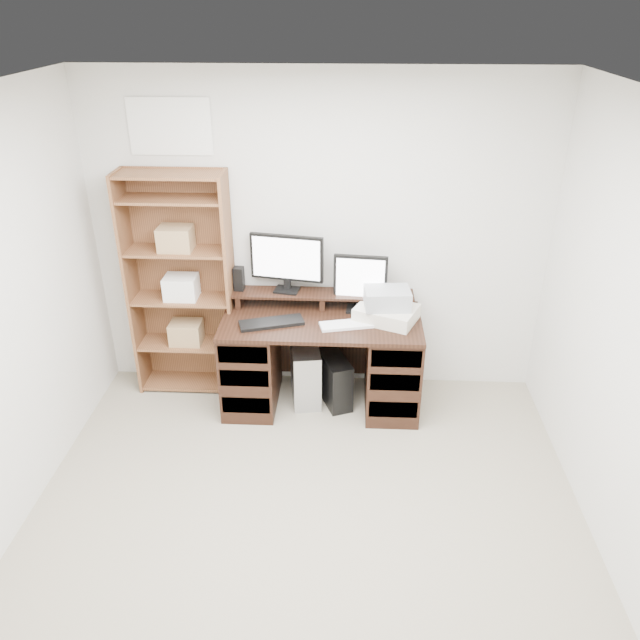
# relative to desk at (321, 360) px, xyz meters

# --- Properties ---
(room) EXTENTS (3.54, 4.04, 2.54)m
(room) POSITION_rel_desk_xyz_m (-0.04, -1.64, 0.86)
(room) COLOR gray
(room) RESTS_ON ground
(desk) EXTENTS (1.50, 0.70, 0.75)m
(desk) POSITION_rel_desk_xyz_m (0.00, 0.00, 0.00)
(desk) COLOR black
(desk) RESTS_ON ground
(riser_shelf) EXTENTS (1.40, 0.22, 0.12)m
(riser_shelf) POSITION_rel_desk_xyz_m (0.00, 0.21, 0.45)
(riser_shelf) COLOR black
(riser_shelf) RESTS_ON desk
(monitor_wide) EXTENTS (0.56, 0.17, 0.45)m
(monitor_wide) POSITION_rel_desk_xyz_m (-0.28, 0.24, 0.73)
(monitor_wide) COLOR black
(monitor_wide) RESTS_ON riser_shelf
(monitor_small) EXTENTS (0.41, 0.17, 0.44)m
(monitor_small) POSITION_rel_desk_xyz_m (0.29, 0.17, 0.60)
(monitor_small) COLOR black
(monitor_small) RESTS_ON desk
(speaker) EXTENTS (0.08, 0.08, 0.19)m
(speaker) POSITION_rel_desk_xyz_m (-0.65, 0.23, 0.57)
(speaker) COLOR black
(speaker) RESTS_ON riser_shelf
(keyboard_black) EXTENTS (0.50, 0.29, 0.03)m
(keyboard_black) POSITION_rel_desk_xyz_m (-0.36, -0.11, 0.37)
(keyboard_black) COLOR black
(keyboard_black) RESTS_ON desk
(keyboard_white) EXTENTS (0.47, 0.24, 0.02)m
(keyboard_white) POSITION_rel_desk_xyz_m (0.22, -0.10, 0.37)
(keyboard_white) COLOR white
(keyboard_white) RESTS_ON desk
(mouse) EXTENTS (0.10, 0.09, 0.03)m
(mouse) POSITION_rel_desk_xyz_m (0.57, -0.13, 0.38)
(mouse) COLOR silver
(mouse) RESTS_ON desk
(printer) EXTENTS (0.52, 0.47, 0.11)m
(printer) POSITION_rel_desk_xyz_m (0.48, 0.01, 0.41)
(printer) COLOR beige
(printer) RESTS_ON desk
(basket) EXTENTS (0.35, 0.26, 0.14)m
(basket) POSITION_rel_desk_xyz_m (0.48, 0.01, 0.54)
(basket) COLOR #999EA3
(basket) RESTS_ON printer
(tower_silver) EXTENTS (0.28, 0.50, 0.48)m
(tower_silver) POSITION_rel_desk_xyz_m (-0.13, 0.07, -0.15)
(tower_silver) COLOR #B1B3B8
(tower_silver) RESTS_ON ground
(tower_black) EXTENTS (0.31, 0.43, 0.40)m
(tower_black) POSITION_rel_desk_xyz_m (0.10, 0.01, -0.19)
(tower_black) COLOR black
(tower_black) RESTS_ON ground
(bookshelf) EXTENTS (0.80, 0.30, 1.80)m
(bookshelf) POSITION_rel_desk_xyz_m (-1.10, 0.21, 0.53)
(bookshelf) COLOR brown
(bookshelf) RESTS_ON ground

